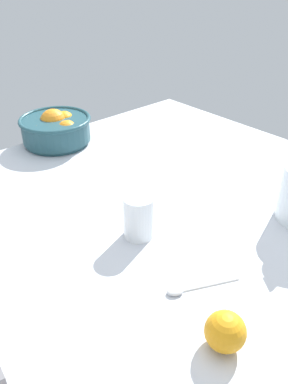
# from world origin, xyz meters

# --- Properties ---
(ground_plane) EXTENTS (1.34, 1.09, 0.03)m
(ground_plane) POSITION_xyz_m (0.00, 0.00, -0.01)
(ground_plane) COLOR silver
(fruit_bowl) EXTENTS (0.22, 0.22, 0.11)m
(fruit_bowl) POSITION_xyz_m (0.09, 0.47, 0.05)
(fruit_bowl) COLOR #234C56
(fruit_bowl) RESTS_ON ground_plane
(juice_glass) EXTENTS (0.07, 0.07, 0.10)m
(juice_glass) POSITION_xyz_m (-0.03, -0.06, 0.04)
(juice_glass) COLOR white
(juice_glass) RESTS_ON ground_plane
(loose_orange_1) EXTENTS (0.07, 0.07, 0.07)m
(loose_orange_1) POSITION_xyz_m (-0.11, -0.36, 0.03)
(loose_orange_1) COLOR orange
(loose_orange_1) RESTS_ON ground_plane
(spoon) EXTENTS (0.14, 0.08, 0.01)m
(spoon) POSITION_xyz_m (-0.06, -0.25, 0.00)
(spoon) COLOR silver
(spoon) RESTS_ON ground_plane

